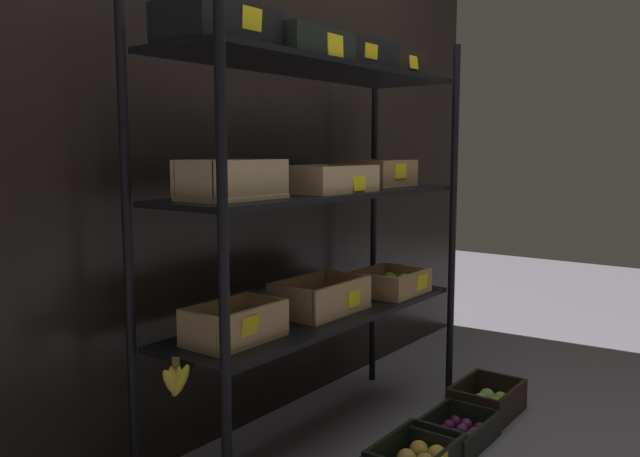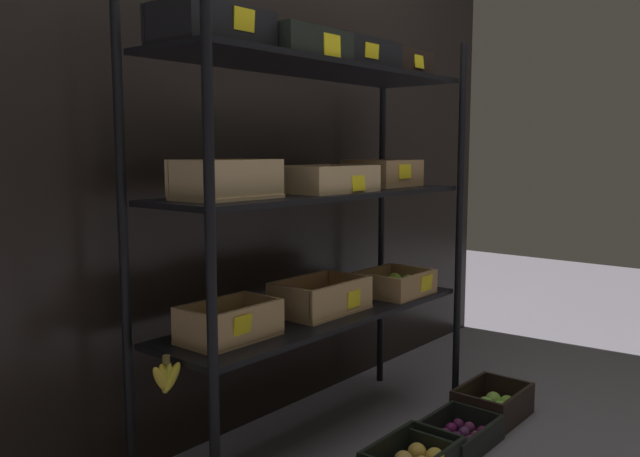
# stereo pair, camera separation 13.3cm
# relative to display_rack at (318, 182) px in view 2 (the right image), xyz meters

# --- Properties ---
(ground_plane) EXTENTS (10.00, 10.00, 0.00)m
(ground_plane) POSITION_rel_display_rack_xyz_m (0.01, 0.00, -1.06)
(ground_plane) COLOR slate
(storefront_wall) EXTENTS (3.88, 0.12, 2.58)m
(storefront_wall) POSITION_rel_display_rack_xyz_m (0.01, 0.42, 0.23)
(storefront_wall) COLOR black
(storefront_wall) RESTS_ON ground_plane
(display_rack) EXTENTS (1.59, 0.46, 1.65)m
(display_rack) POSITION_rel_display_rack_xyz_m (0.00, 0.00, 0.00)
(display_rack) COLOR black
(display_rack) RESTS_ON ground_plane
(crate_ground_plum) EXTENTS (0.37, 0.25, 0.10)m
(crate_ground_plum) POSITION_rel_display_rack_xyz_m (0.34, -0.44, -1.02)
(crate_ground_plum) COLOR black
(crate_ground_plum) RESTS_ON ground_plane
(crate_ground_apple_green) EXTENTS (0.34, 0.25, 0.14)m
(crate_ground_apple_green) POSITION_rel_display_rack_xyz_m (0.69, -0.43, -1.01)
(crate_ground_apple_green) COLOR black
(crate_ground_apple_green) RESTS_ON ground_plane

